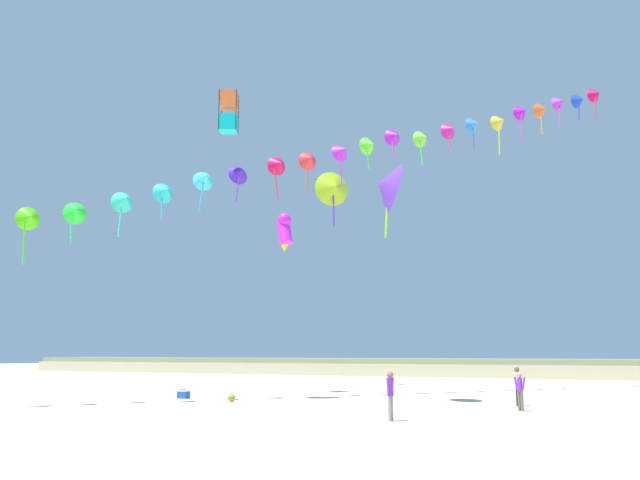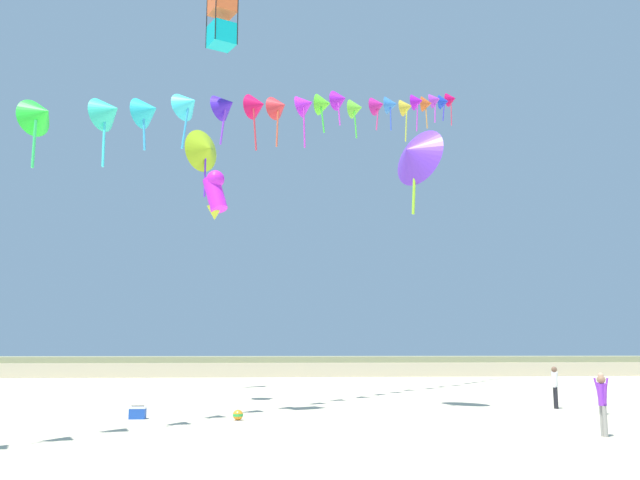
{
  "view_description": "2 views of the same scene",
  "coord_description": "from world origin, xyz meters",
  "px_view_note": "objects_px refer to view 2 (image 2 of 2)",
  "views": [
    {
      "loc": [
        15.27,
        -20.0,
        2.34
      ],
      "look_at": [
        -2.03,
        13.69,
        8.68
      ],
      "focal_mm": 38.0,
      "sensor_mm": 36.0,
      "label": 1
    },
    {
      "loc": [
        -3.43,
        -16.22,
        2.44
      ],
      "look_at": [
        -0.68,
        13.84,
        7.32
      ],
      "focal_mm": 38.0,
      "sensor_mm": 36.0,
      "label": 2
    }
  ],
  "objects_px": {
    "person_near_left": "(602,390)",
    "large_kite_outer_drift": "(222,20)",
    "beach_ball": "(238,415)",
    "large_kite_mid_trail": "(206,150)",
    "large_kite_high_solo": "(413,154)",
    "large_kite_low_lead": "(215,193)",
    "person_near_right": "(555,384)",
    "person_mid_center": "(602,401)",
    "beach_cooler": "(138,413)"
  },
  "relations": [
    {
      "from": "person_near_left",
      "to": "beach_ball",
      "type": "distance_m",
      "value": 13.74
    },
    {
      "from": "person_near_right",
      "to": "large_kite_high_solo",
      "type": "xyz_separation_m",
      "value": [
        -5.93,
        -0.51,
        9.67
      ]
    },
    {
      "from": "large_kite_outer_drift",
      "to": "beach_ball",
      "type": "height_order",
      "value": "large_kite_outer_drift"
    },
    {
      "from": "person_near_left",
      "to": "person_mid_center",
      "type": "relative_size",
      "value": 0.92
    },
    {
      "from": "person_near_left",
      "to": "beach_cooler",
      "type": "bearing_deg",
      "value": 180.0
    },
    {
      "from": "large_kite_low_lead",
      "to": "large_kite_mid_trail",
      "type": "height_order",
      "value": "large_kite_mid_trail"
    },
    {
      "from": "large_kite_mid_trail",
      "to": "person_near_left",
      "type": "bearing_deg",
      "value": -44.88
    },
    {
      "from": "person_near_right",
      "to": "beach_ball",
      "type": "xyz_separation_m",
      "value": [
        -13.06,
        -3.46,
        -0.82
      ]
    },
    {
      "from": "person_near_right",
      "to": "large_kite_mid_trail",
      "type": "xyz_separation_m",
      "value": [
        -15.85,
        13.74,
        13.86
      ]
    },
    {
      "from": "large_kite_mid_trail",
      "to": "large_kite_high_solo",
      "type": "bearing_deg",
      "value": -55.16
    },
    {
      "from": "large_kite_outer_drift",
      "to": "beach_ball",
      "type": "relative_size",
      "value": 6.12
    },
    {
      "from": "person_near_left",
      "to": "large_kite_low_lead",
      "type": "xyz_separation_m",
      "value": [
        -15.19,
        6.78,
        8.95
      ]
    },
    {
      "from": "person_near_right",
      "to": "beach_ball",
      "type": "height_order",
      "value": "person_near_right"
    },
    {
      "from": "large_kite_mid_trail",
      "to": "beach_ball",
      "type": "distance_m",
      "value": 22.79
    },
    {
      "from": "person_near_left",
      "to": "beach_ball",
      "type": "xyz_separation_m",
      "value": [
        -13.7,
        -0.78,
        -0.72
      ]
    },
    {
      "from": "person_near_right",
      "to": "large_kite_high_solo",
      "type": "height_order",
      "value": "large_kite_high_solo"
    },
    {
      "from": "person_mid_center",
      "to": "beach_cooler",
      "type": "distance_m",
      "value": 15.38
    },
    {
      "from": "large_kite_high_solo",
      "to": "large_kite_outer_drift",
      "type": "relative_size",
      "value": 1.81
    },
    {
      "from": "large_kite_low_lead",
      "to": "large_kite_high_solo",
      "type": "distance_m",
      "value": 9.81
    },
    {
      "from": "person_near_left",
      "to": "large_kite_outer_drift",
      "type": "bearing_deg",
      "value": -178.92
    },
    {
      "from": "large_kite_mid_trail",
      "to": "beach_cooler",
      "type": "relative_size",
      "value": 7.64
    },
    {
      "from": "large_kite_outer_drift",
      "to": "beach_cooler",
      "type": "relative_size",
      "value": 3.84
    },
    {
      "from": "large_kite_mid_trail",
      "to": "large_kite_outer_drift",
      "type": "height_order",
      "value": "large_kite_outer_drift"
    },
    {
      "from": "person_mid_center",
      "to": "large_kite_low_lead",
      "type": "height_order",
      "value": "large_kite_low_lead"
    },
    {
      "from": "large_kite_high_solo",
      "to": "beach_cooler",
      "type": "distance_m",
      "value": 15.12
    },
    {
      "from": "large_kite_low_lead",
      "to": "beach_cooler",
      "type": "relative_size",
      "value": 4.21
    },
    {
      "from": "beach_ball",
      "to": "large_kite_mid_trail",
      "type": "bearing_deg",
      "value": 99.21
    },
    {
      "from": "large_kite_outer_drift",
      "to": "beach_ball",
      "type": "distance_m",
      "value": 15.01
    },
    {
      "from": "large_kite_high_solo",
      "to": "large_kite_low_lead",
      "type": "bearing_deg",
      "value": 151.83
    },
    {
      "from": "person_mid_center",
      "to": "beach_ball",
      "type": "xyz_separation_m",
      "value": [
        -10.46,
        5.47,
        -0.81
      ]
    },
    {
      "from": "large_kite_low_lead",
      "to": "large_kite_mid_trail",
      "type": "xyz_separation_m",
      "value": [
        -1.3,
        9.64,
        5.01
      ]
    },
    {
      "from": "beach_cooler",
      "to": "large_kite_outer_drift",
      "type": "bearing_deg",
      "value": -5.98
    },
    {
      "from": "large_kite_low_lead",
      "to": "beach_ball",
      "type": "height_order",
      "value": "large_kite_low_lead"
    },
    {
      "from": "large_kite_low_lead",
      "to": "large_kite_outer_drift",
      "type": "distance_m",
      "value": 8.84
    },
    {
      "from": "large_kite_low_lead",
      "to": "large_kite_high_solo",
      "type": "xyz_separation_m",
      "value": [
        8.62,
        -4.62,
        0.82
      ]
    },
    {
      "from": "person_near_right",
      "to": "large_kite_low_lead",
      "type": "xyz_separation_m",
      "value": [
        -14.55,
        4.1,
        8.85
      ]
    },
    {
      "from": "person_near_right",
      "to": "beach_ball",
      "type": "bearing_deg",
      "value": -165.16
    },
    {
      "from": "large_kite_low_lead",
      "to": "person_mid_center",
      "type": "bearing_deg",
      "value": -47.5
    },
    {
      "from": "large_kite_high_solo",
      "to": "person_near_right",
      "type": "bearing_deg",
      "value": 4.93
    },
    {
      "from": "person_near_left",
      "to": "large_kite_low_lead",
      "type": "height_order",
      "value": "large_kite_low_lead"
    },
    {
      "from": "person_near_left",
      "to": "person_mid_center",
      "type": "xyz_separation_m",
      "value": [
        -3.24,
        -6.26,
        0.08
      ]
    },
    {
      "from": "person_mid_center",
      "to": "large_kite_high_solo",
      "type": "relative_size",
      "value": 0.43
    },
    {
      "from": "person_mid_center",
      "to": "beach_cooler",
      "type": "height_order",
      "value": "person_mid_center"
    },
    {
      "from": "person_mid_center",
      "to": "large_kite_outer_drift",
      "type": "height_order",
      "value": "large_kite_outer_drift"
    },
    {
      "from": "person_near_left",
      "to": "large_kite_high_solo",
      "type": "bearing_deg",
      "value": 161.75
    },
    {
      "from": "large_kite_low_lead",
      "to": "large_kite_mid_trail",
      "type": "relative_size",
      "value": 0.55
    },
    {
      "from": "beach_cooler",
      "to": "person_near_left",
      "type": "bearing_deg",
      "value": -0.0
    },
    {
      "from": "person_near_left",
      "to": "large_kite_high_solo",
      "type": "xyz_separation_m",
      "value": [
        -6.57,
        2.16,
        9.77
      ]
    },
    {
      "from": "beach_ball",
      "to": "person_mid_center",
      "type": "bearing_deg",
      "value": -27.62
    },
    {
      "from": "large_kite_low_lead",
      "to": "beach_ball",
      "type": "relative_size",
      "value": 6.72
    }
  ]
}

